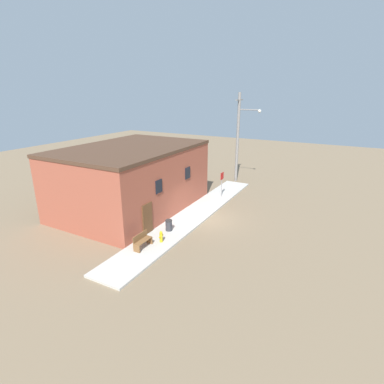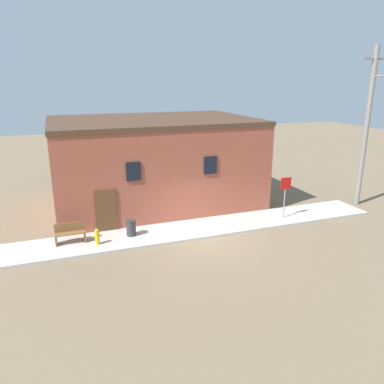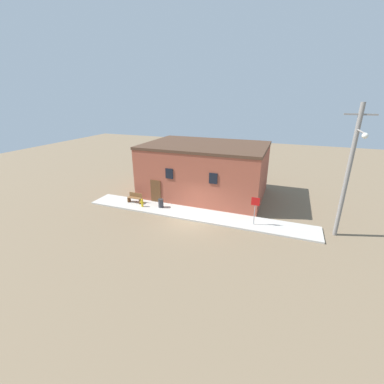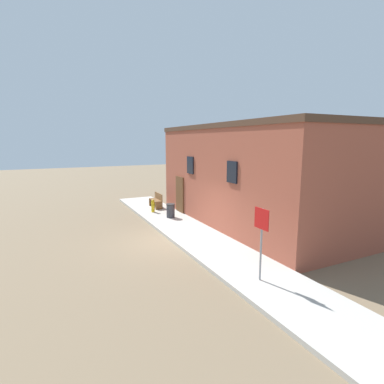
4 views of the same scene
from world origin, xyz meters
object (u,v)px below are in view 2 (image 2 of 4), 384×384
(stop_sign, at_px, (285,190))
(fire_hydrant, at_px, (97,237))
(bench, at_px, (70,234))
(trash_bin, at_px, (131,228))
(utility_pole, at_px, (368,124))

(stop_sign, bearing_deg, fire_hydrant, -179.64)
(bench, height_order, trash_bin, bench)
(fire_hydrant, height_order, stop_sign, stop_sign)
(fire_hydrant, relative_size, stop_sign, 0.34)
(fire_hydrant, bearing_deg, utility_pole, 2.59)
(fire_hydrant, xyz_separation_m, utility_pole, (15.23, 0.69, 4.23))
(stop_sign, height_order, bench, stop_sign)
(bench, distance_m, trash_bin, 2.71)
(fire_hydrant, height_order, utility_pole, utility_pole)
(stop_sign, distance_m, trash_bin, 8.13)
(trash_bin, bearing_deg, utility_pole, 0.97)
(trash_bin, relative_size, utility_pole, 0.08)
(bench, relative_size, trash_bin, 1.75)
(fire_hydrant, distance_m, trash_bin, 1.67)
(bench, relative_size, utility_pole, 0.15)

